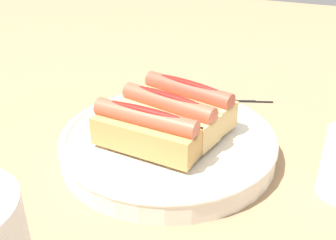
{
  "coord_description": "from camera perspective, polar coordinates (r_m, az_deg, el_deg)",
  "views": [
    {
      "loc": [
        -0.18,
        0.46,
        0.33
      ],
      "look_at": [
        0.02,
        -0.01,
        0.06
      ],
      "focal_mm": 42.57,
      "sensor_mm": 36.0,
      "label": 1
    }
  ],
  "objects": [
    {
      "name": "ground_plane",
      "position": [
        0.6,
        1.95,
        -5.42
      ],
      "size": [
        2.4,
        2.4,
        0.0
      ],
      "primitive_type": "plane",
      "color": "#9E7A56"
    },
    {
      "name": "serving_bowl",
      "position": [
        0.6,
        -0.0,
        -3.1
      ],
      "size": [
        0.32,
        0.32,
        0.04
      ],
      "color": "silver",
      "rests_on": "ground_plane"
    },
    {
      "name": "hotdog_front",
      "position": [
        0.62,
        2.84,
        2.63
      ],
      "size": [
        0.16,
        0.08,
        0.06
      ],
      "color": "#DBB270",
      "rests_on": "serving_bowl"
    },
    {
      "name": "hotdog_back",
      "position": [
        0.58,
        -0.0,
        0.69
      ],
      "size": [
        0.16,
        0.08,
        0.06
      ],
      "color": "#DBB270",
      "rests_on": "serving_bowl"
    },
    {
      "name": "hotdog_side",
      "position": [
        0.54,
        -3.27,
        -1.55
      ],
      "size": [
        0.15,
        0.06,
        0.06
      ],
      "color": "tan",
      "rests_on": "serving_bowl"
    },
    {
      "name": "chopstick_near",
      "position": [
        0.77,
        4.42,
        2.9
      ],
      "size": [
        0.21,
        0.09,
        0.01
      ],
      "primitive_type": "cylinder",
      "rotation": [
        0.0,
        1.57,
        0.39
      ],
      "color": "black",
      "rests_on": "ground_plane"
    },
    {
      "name": "chopstick_far",
      "position": [
        0.77,
        6.81,
        2.86
      ],
      "size": [
        0.21,
        0.08,
        0.01
      ],
      "primitive_type": "cylinder",
      "rotation": [
        0.0,
        1.57,
        0.36
      ],
      "color": "black",
      "rests_on": "ground_plane"
    }
  ]
}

